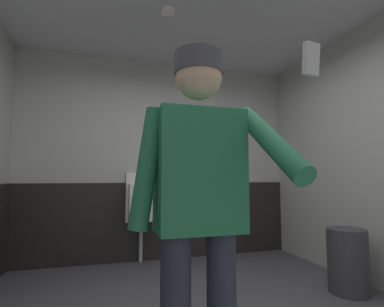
{
  "coord_description": "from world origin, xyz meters",
  "views": [
    {
      "loc": [
        -0.69,
        -1.89,
        1.08
      ],
      "look_at": [
        -0.14,
        -0.0,
        1.25
      ],
      "focal_mm": 26.7,
      "sensor_mm": 36.0,
      "label": 1
    }
  ],
  "objects_px": {
    "cell_phone": "(311,59)",
    "trash_bin": "(348,261)",
    "urinal_solo": "(142,202)",
    "person": "(199,196)"
  },
  "relations": [
    {
      "from": "cell_phone",
      "to": "trash_bin",
      "type": "distance_m",
      "value": 2.45
    },
    {
      "from": "person",
      "to": "trash_bin",
      "type": "xyz_separation_m",
      "value": [
        1.79,
        0.98,
        -0.7
      ]
    },
    {
      "from": "urinal_solo",
      "to": "person",
      "type": "bearing_deg",
      "value": -90.06
    },
    {
      "from": "cell_phone",
      "to": "trash_bin",
      "type": "height_order",
      "value": "cell_phone"
    },
    {
      "from": "urinal_solo",
      "to": "person",
      "type": "distance_m",
      "value": 2.46
    },
    {
      "from": "urinal_solo",
      "to": "cell_phone",
      "type": "relative_size",
      "value": 11.27
    },
    {
      "from": "urinal_solo",
      "to": "trash_bin",
      "type": "xyz_separation_m",
      "value": [
        1.78,
        -1.47,
        -0.48
      ]
    },
    {
      "from": "trash_bin",
      "to": "urinal_solo",
      "type": "bearing_deg",
      "value": 140.59
    },
    {
      "from": "urinal_solo",
      "to": "trash_bin",
      "type": "height_order",
      "value": "urinal_solo"
    },
    {
      "from": "cell_phone",
      "to": "trash_bin",
      "type": "bearing_deg",
      "value": 34.06
    }
  ]
}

